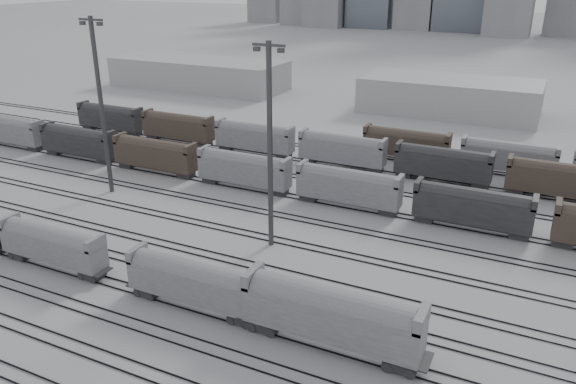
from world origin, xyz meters
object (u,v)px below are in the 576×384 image
at_px(hopper_car_b, 193,280).
at_px(light_mast_c, 270,143).
at_px(hopper_car_c, 331,313).
at_px(hopper_car_a, 52,243).

bearing_deg(hopper_car_b, light_mast_c, 87.83).
distance_m(hopper_car_c, light_mast_c, 23.09).
relative_size(hopper_car_b, light_mast_c, 0.58).
distance_m(hopper_car_b, light_mast_c, 18.56).
distance_m(hopper_car_a, hopper_car_c, 33.64).
bearing_deg(hopper_car_c, hopper_car_a, 180.00).
xyz_separation_m(hopper_car_a, hopper_car_b, (18.94, 0.00, 0.09)).
xyz_separation_m(hopper_car_a, hopper_car_c, (33.63, 0.00, 0.59)).
xyz_separation_m(hopper_car_b, light_mast_c, (0.59, 15.69, 9.89)).
height_order(hopper_car_b, hopper_car_c, hopper_car_c).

